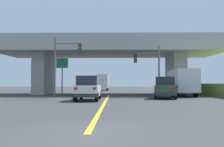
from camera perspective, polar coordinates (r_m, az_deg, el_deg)
ground at (r=32.41m, az=-0.59°, el=-4.83°), size 160.00×160.00×0.00m
overpass_bridge at (r=32.59m, az=-0.58°, el=4.16°), size 28.59×9.19×7.28m
lane_divider_stripe at (r=18.34m, az=-1.66°, el=-6.73°), size 0.20×23.07×0.01m
suv_lead at (r=20.39m, az=-5.59°, el=-3.45°), size 1.93×4.37×2.02m
suv_crossing at (r=23.50m, az=12.25°, el=-3.26°), size 2.61×4.58×2.02m
box_truck at (r=28.58m, az=15.80°, el=-1.96°), size 2.33×6.99×2.92m
traffic_signal_nearside at (r=25.77m, az=8.98°, el=1.96°), size 2.72×0.36×5.41m
traffic_signal_farside at (r=25.19m, az=-11.31°, el=3.32°), size 2.79×0.36×6.12m
highway_sign at (r=30.37m, az=-11.60°, el=1.48°), size 1.48×0.17×4.67m
semi_truck_distant at (r=50.50m, az=-2.22°, el=-2.05°), size 2.33×7.04×3.20m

